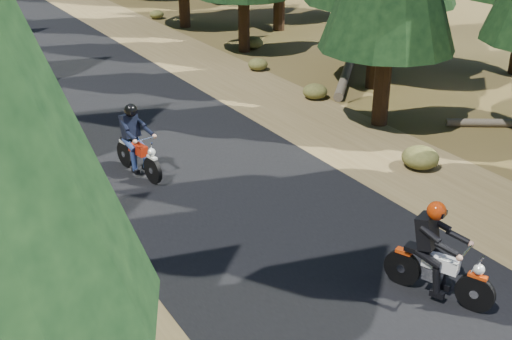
{
  "coord_description": "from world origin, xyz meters",
  "views": [
    {
      "loc": [
        -6.28,
        -8.95,
        6.69
      ],
      "look_at": [
        0.0,
        1.5,
        1.1
      ],
      "focal_mm": 45.0,
      "sensor_mm": 36.0,
      "label": 1
    }
  ],
  "objects": [
    {
      "name": "rider_lead",
      "position": [
        1.18,
        -2.62,
        0.6
      ],
      "size": [
        1.34,
        2.09,
        1.8
      ],
      "rotation": [
        0.0,
        0.0,
        3.54
      ],
      "color": "white",
      "rests_on": "road"
    },
    {
      "name": "road",
      "position": [
        0.0,
        5.0,
        0.01
      ],
      "size": [
        6.0,
        100.0,
        0.01
      ],
      "primitive_type": "cube",
      "color": "black",
      "rests_on": "ground"
    },
    {
      "name": "rider_follow",
      "position": [
        -1.36,
        4.81,
        0.6
      ],
      "size": [
        0.92,
        2.06,
        1.78
      ],
      "rotation": [
        0.0,
        0.0,
        3.31
      ],
      "color": "#991D0A",
      "rests_on": "road"
    },
    {
      "name": "shoulder_r",
      "position": [
        4.6,
        5.0,
        0.0
      ],
      "size": [
        3.2,
        100.0,
        0.01
      ],
      "primitive_type": "cube",
      "color": "brown",
      "rests_on": "ground"
    },
    {
      "name": "understory_shrubs",
      "position": [
        0.24,
        8.22,
        0.26
      ],
      "size": [
        14.52,
        30.71,
        0.64
      ],
      "color": "#474C1E",
      "rests_on": "ground"
    },
    {
      "name": "log_near",
      "position": [
        8.22,
        8.8,
        0.16
      ],
      "size": [
        4.12,
        4.32,
        0.32
      ],
      "primitive_type": "cylinder",
      "rotation": [
        0.0,
        1.57,
        0.81
      ],
      "color": "#4C4233",
      "rests_on": "ground"
    },
    {
      "name": "ground",
      "position": [
        0.0,
        0.0,
        0.0
      ],
      "size": [
        120.0,
        120.0,
        0.0
      ],
      "primitive_type": "plane",
      "color": "#473819",
      "rests_on": "ground"
    },
    {
      "name": "shoulder_l",
      "position": [
        -4.6,
        5.0,
        0.0
      ],
      "size": [
        3.2,
        100.0,
        0.01
      ],
      "primitive_type": "cube",
      "color": "brown",
      "rests_on": "ground"
    }
  ]
}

